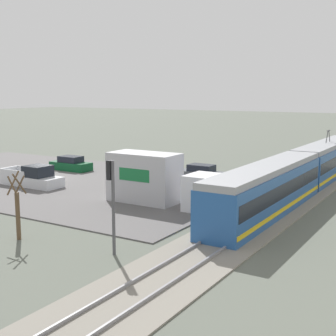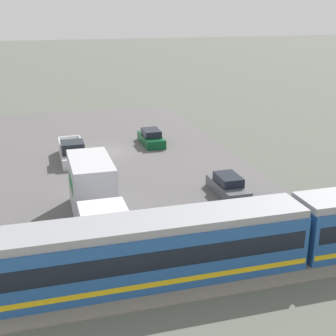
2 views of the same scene
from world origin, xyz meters
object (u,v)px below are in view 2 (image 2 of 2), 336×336
(box_truck, at_px, (94,195))
(pickup_truck, at_px, (72,152))
(sedan_car_1, at_px, (228,186))
(light_rail_tram, at_px, (298,230))
(sedan_car_0, at_px, (151,138))

(box_truck, distance_m, pickup_truck, 12.59)
(sedan_car_1, bearing_deg, light_rail_tram, -89.77)
(pickup_truck, bearing_deg, light_rail_tram, 116.19)
(light_rail_tram, height_order, pickup_truck, light_rail_tram)
(box_truck, distance_m, sedan_car_0, 17.23)
(box_truck, xyz_separation_m, sedan_car_1, (-9.55, -1.56, -1.05))
(light_rail_tram, distance_m, sedan_car_1, 9.14)
(light_rail_tram, relative_size, pickup_truck, 5.55)
(box_truck, height_order, sedan_car_1, box_truck)
(light_rail_tram, bearing_deg, sedan_car_0, -84.76)
(box_truck, height_order, sedan_car_0, box_truck)
(light_rail_tram, relative_size, sedan_car_0, 7.33)
(light_rail_tram, distance_m, box_truck, 12.18)
(sedan_car_0, bearing_deg, light_rail_tram, -84.76)
(light_rail_tram, height_order, box_truck, light_rail_tram)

